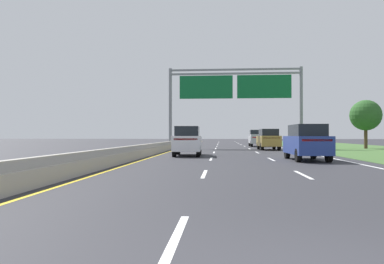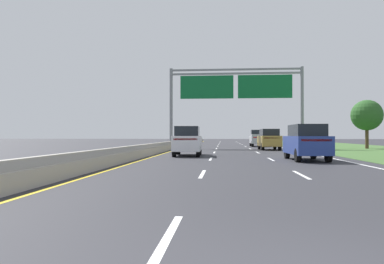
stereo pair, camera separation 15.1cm
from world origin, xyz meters
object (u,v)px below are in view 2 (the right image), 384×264
object	(u,v)px
car_blue_right_lane_suv	(306,142)
roadside_tree_mid	(367,115)
car_white_left_lane_suv	(188,141)
overhead_sign_gantry	(236,91)
pickup_truck_silver	(258,138)
car_gold_right_lane_suv	(269,139)

from	to	relation	value
car_blue_right_lane_suv	roadside_tree_mid	world-z (taller)	roadside_tree_mid
car_white_left_lane_suv	roadside_tree_mid	xyz separation A→B (m)	(18.22, 15.41, 2.56)
car_blue_right_lane_suv	car_white_left_lane_suv	size ratio (longest dim) A/B	1.00
car_white_left_lane_suv	car_blue_right_lane_suv	bearing A→B (deg)	-122.10
car_blue_right_lane_suv	car_white_left_lane_suv	xyz separation A→B (m)	(-7.45, 4.37, 0.00)
overhead_sign_gantry	car_white_left_lane_suv	xyz separation A→B (m)	(-3.94, -15.38, -5.42)
pickup_truck_silver	car_gold_right_lane_suv	world-z (taller)	pickup_truck_silver
car_gold_right_lane_suv	car_white_left_lane_suv	size ratio (longest dim) A/B	1.00
car_white_left_lane_suv	roadside_tree_mid	bearing A→B (deg)	-51.48
overhead_sign_gantry	car_blue_right_lane_suv	world-z (taller)	overhead_sign_gantry
car_blue_right_lane_suv	overhead_sign_gantry	bearing A→B (deg)	9.04
car_gold_right_lane_suv	car_white_left_lane_suv	distance (m)	13.62
roadside_tree_mid	car_white_left_lane_suv	bearing A→B (deg)	-139.76
pickup_truck_silver	car_blue_right_lane_suv	size ratio (longest dim) A/B	1.15
car_white_left_lane_suv	car_gold_right_lane_suv	bearing A→B (deg)	-33.58
pickup_truck_silver	car_blue_right_lane_suv	distance (m)	27.35
overhead_sign_gantry	car_white_left_lane_suv	distance (m)	16.77
overhead_sign_gantry	car_blue_right_lane_suv	xyz separation A→B (m)	(3.51, -19.74, -5.42)
pickup_truck_silver	car_gold_right_lane_suv	distance (m)	11.41
overhead_sign_gantry	car_white_left_lane_suv	bearing A→B (deg)	-104.38
overhead_sign_gantry	roadside_tree_mid	distance (m)	14.56
car_gold_right_lane_suv	car_white_left_lane_suv	xyz separation A→B (m)	(-7.19, -11.56, 0.00)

